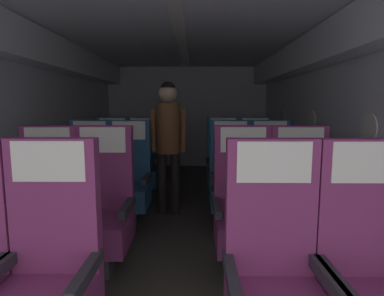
{
  "coord_description": "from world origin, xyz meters",
  "views": [
    {
      "loc": [
        0.16,
        -0.04,
        1.31
      ],
      "look_at": [
        0.13,
        3.41,
        0.85
      ],
      "focal_mm": 29.57,
      "sensor_mm": 36.0,
      "label": 1
    }
  ],
  "objects_px": {
    "seat_a_left_aisle": "(47,279)",
    "seat_b_right_aisle": "(301,213)",
    "seat_c_left_window": "(89,182)",
    "seat_a_right_window": "(275,282)",
    "seat_a_right_aisle": "(371,283)",
    "seat_b_right_window": "(243,212)",
    "seat_d_left_aisle": "(143,165)",
    "seat_c_right_window": "(231,182)",
    "seat_b_left_window": "(47,212)",
    "flight_attendant": "(168,134)",
    "seat_c_right_aisle": "(270,182)",
    "seat_d_right_aisle": "(255,165)",
    "seat_d_right_window": "(223,165)",
    "seat_c_left_aisle": "(129,182)",
    "seat_d_left_window": "(112,165)",
    "seat_b_left_aisle": "(102,212)"
  },
  "relations": [
    {
      "from": "seat_b_right_window",
      "to": "seat_d_left_aisle",
      "type": "relative_size",
      "value": 1.0
    },
    {
      "from": "seat_c_right_window",
      "to": "flight_attendant",
      "type": "xyz_separation_m",
      "value": [
        -0.7,
        0.35,
        0.5
      ]
    },
    {
      "from": "seat_b_left_aisle",
      "to": "seat_d_left_aisle",
      "type": "distance_m",
      "value": 1.94
    },
    {
      "from": "seat_a_right_aisle",
      "to": "seat_b_right_aisle",
      "type": "height_order",
      "value": "same"
    },
    {
      "from": "flight_attendant",
      "to": "seat_c_left_aisle",
      "type": "bearing_deg",
      "value": -147.12
    },
    {
      "from": "seat_d_right_aisle",
      "to": "flight_attendant",
      "type": "height_order",
      "value": "flight_attendant"
    },
    {
      "from": "seat_c_right_window",
      "to": "seat_d_left_aisle",
      "type": "distance_m",
      "value": 1.47
    },
    {
      "from": "seat_b_right_aisle",
      "to": "seat_d_right_window",
      "type": "height_order",
      "value": "same"
    },
    {
      "from": "seat_b_left_window",
      "to": "seat_c_right_aisle",
      "type": "height_order",
      "value": "same"
    },
    {
      "from": "seat_b_right_aisle",
      "to": "seat_c_right_window",
      "type": "xyz_separation_m",
      "value": [
        -0.44,
        0.98,
        0.0
      ]
    },
    {
      "from": "seat_b_left_window",
      "to": "seat_b_right_aisle",
      "type": "bearing_deg",
      "value": 0.36
    },
    {
      "from": "seat_c_right_aisle",
      "to": "seat_a_right_aisle",
      "type": "bearing_deg",
      "value": -89.82
    },
    {
      "from": "seat_c_right_window",
      "to": "seat_a_right_window",
      "type": "bearing_deg",
      "value": -90.32
    },
    {
      "from": "seat_b_left_aisle",
      "to": "flight_attendant",
      "type": "xyz_separation_m",
      "value": [
        0.41,
        1.34,
        0.5
      ]
    },
    {
      "from": "seat_c_left_window",
      "to": "seat_d_left_aisle",
      "type": "bearing_deg",
      "value": 65.55
    },
    {
      "from": "seat_a_right_window",
      "to": "seat_c_right_aisle",
      "type": "height_order",
      "value": "same"
    },
    {
      "from": "seat_a_left_aisle",
      "to": "seat_c_left_aisle",
      "type": "bearing_deg",
      "value": 90.26
    },
    {
      "from": "seat_c_left_aisle",
      "to": "flight_attendant",
      "type": "xyz_separation_m",
      "value": [
        0.41,
        0.37,
        0.5
      ]
    },
    {
      "from": "seat_d_right_window",
      "to": "seat_c_left_window",
      "type": "bearing_deg",
      "value": -148.11
    },
    {
      "from": "seat_b_right_window",
      "to": "seat_d_left_window",
      "type": "xyz_separation_m",
      "value": [
        -1.54,
        1.93,
        0.0
      ]
    },
    {
      "from": "seat_b_right_window",
      "to": "seat_c_right_window",
      "type": "height_order",
      "value": "same"
    },
    {
      "from": "seat_a_left_aisle",
      "to": "seat_a_right_window",
      "type": "distance_m",
      "value": 1.09
    },
    {
      "from": "seat_b_left_window",
      "to": "seat_b_right_window",
      "type": "xyz_separation_m",
      "value": [
        1.54,
        0.03,
        0.0
      ]
    },
    {
      "from": "seat_a_right_window",
      "to": "seat_b_left_window",
      "type": "xyz_separation_m",
      "value": [
        -1.54,
        0.97,
        0.0
      ]
    },
    {
      "from": "seat_c_left_window",
      "to": "seat_a_right_window",
      "type": "bearing_deg",
      "value": -51.97
    },
    {
      "from": "seat_a_left_aisle",
      "to": "seat_b_right_aisle",
      "type": "xyz_separation_m",
      "value": [
        1.54,
        0.97,
        0.0
      ]
    },
    {
      "from": "seat_b_right_window",
      "to": "seat_c_left_window",
      "type": "relative_size",
      "value": 1.0
    },
    {
      "from": "seat_c_left_window",
      "to": "seat_b_right_window",
      "type": "bearing_deg",
      "value": -32.26
    },
    {
      "from": "seat_b_right_aisle",
      "to": "seat_c_left_window",
      "type": "height_order",
      "value": "same"
    },
    {
      "from": "seat_c_right_aisle",
      "to": "seat_c_right_window",
      "type": "xyz_separation_m",
      "value": [
        -0.44,
        -0.01,
        0.0
      ]
    },
    {
      "from": "seat_c_left_aisle",
      "to": "seat_d_right_aisle",
      "type": "xyz_separation_m",
      "value": [
        1.56,
        0.99,
        0.0
      ]
    },
    {
      "from": "seat_d_left_window",
      "to": "seat_b_left_window",
      "type": "bearing_deg",
      "value": -90.12
    },
    {
      "from": "seat_b_left_window",
      "to": "seat_b_right_aisle",
      "type": "height_order",
      "value": "same"
    },
    {
      "from": "seat_c_left_aisle",
      "to": "seat_c_right_aisle",
      "type": "distance_m",
      "value": 1.55
    },
    {
      "from": "seat_a_left_aisle",
      "to": "flight_attendant",
      "type": "height_order",
      "value": "flight_attendant"
    },
    {
      "from": "seat_c_left_window",
      "to": "seat_d_right_window",
      "type": "relative_size",
      "value": 1.0
    },
    {
      "from": "seat_a_left_aisle",
      "to": "seat_b_right_aisle",
      "type": "bearing_deg",
      "value": 32.09
    },
    {
      "from": "seat_c_left_window",
      "to": "seat_c_right_aisle",
      "type": "relative_size",
      "value": 1.0
    },
    {
      "from": "flight_attendant",
      "to": "seat_d_left_window",
      "type": "bearing_deg",
      "value": 134.63
    },
    {
      "from": "seat_d_left_window",
      "to": "seat_c_left_aisle",
      "type": "bearing_deg",
      "value": -66.07
    },
    {
      "from": "seat_a_right_aisle",
      "to": "seat_b_right_window",
      "type": "relative_size",
      "value": 1.0
    },
    {
      "from": "seat_b_right_window",
      "to": "seat_d_left_aisle",
      "type": "xyz_separation_m",
      "value": [
        -1.11,
        1.93,
        0.0
      ]
    },
    {
      "from": "seat_a_left_aisle",
      "to": "seat_d_left_aisle",
      "type": "height_order",
      "value": "same"
    },
    {
      "from": "seat_a_right_aisle",
      "to": "seat_d_right_window",
      "type": "distance_m",
      "value": 2.97
    },
    {
      "from": "seat_a_left_aisle",
      "to": "seat_c_right_window",
      "type": "relative_size",
      "value": 1.0
    },
    {
      "from": "seat_b_left_aisle",
      "to": "seat_d_left_window",
      "type": "bearing_deg",
      "value": 102.46
    },
    {
      "from": "seat_a_left_aisle",
      "to": "seat_d_right_aisle",
      "type": "height_order",
      "value": "same"
    },
    {
      "from": "seat_b_right_window",
      "to": "seat_d_right_window",
      "type": "xyz_separation_m",
      "value": [
        0.02,
        1.94,
        0.0
      ]
    },
    {
      "from": "seat_a_left_aisle",
      "to": "seat_c_right_window",
      "type": "xyz_separation_m",
      "value": [
        1.1,
        1.95,
        0.0
      ]
    },
    {
      "from": "seat_c_right_aisle",
      "to": "seat_b_right_window",
      "type": "bearing_deg",
      "value": -114.5
    }
  ]
}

